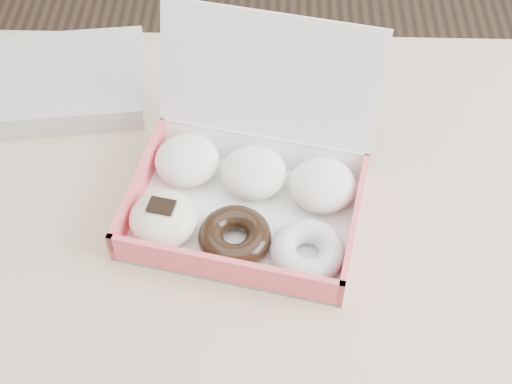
{
  "coord_description": "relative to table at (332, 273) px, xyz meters",
  "views": [
    {
      "loc": [
        -0.09,
        -0.52,
        1.48
      ],
      "look_at": [
        -0.1,
        0.02,
        0.82
      ],
      "focal_mm": 50.0,
      "sensor_mm": 36.0,
      "label": 1
    }
  ],
  "objects": [
    {
      "name": "table",
      "position": [
        0.0,
        0.0,
        0.0
      ],
      "size": [
        1.2,
        0.8,
        0.75
      ],
      "color": "tan",
      "rests_on": "ground"
    },
    {
      "name": "newspapers",
      "position": [
        -0.39,
        0.26,
        0.1
      ],
      "size": [
        0.26,
        0.22,
        0.04
      ],
      "primitive_type": "cube",
      "rotation": [
        0.0,
        0.0,
        0.14
      ],
      "color": "silver",
      "rests_on": "table"
    },
    {
      "name": "donut_box",
      "position": [
        -0.12,
        0.05,
        0.11
      ],
      "size": [
        0.33,
        0.32,
        0.2
      ],
      "rotation": [
        0.0,
        0.0,
        -0.21
      ],
      "color": "white",
      "rests_on": "table"
    }
  ]
}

